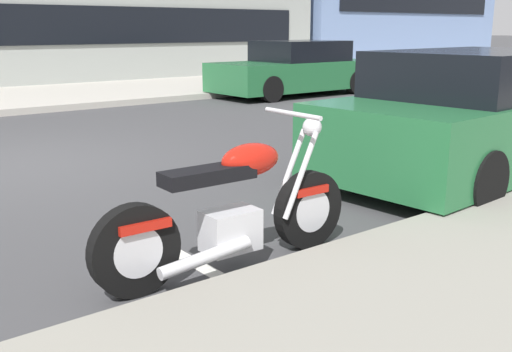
# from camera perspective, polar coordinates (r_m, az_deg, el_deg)

# --- Properties ---
(ground_plane) EXTENTS (260.00, 260.00, 0.00)m
(ground_plane) POSITION_cam_1_polar(r_m,az_deg,el_deg) (8.21, -21.67, 0.95)
(ground_plane) COLOR #3D3D3F
(sidewalk_far_curb) EXTENTS (120.00, 5.00, 0.14)m
(sidewalk_far_curb) POSITION_cam_1_polar(r_m,az_deg,el_deg) (20.62, 5.62, 9.35)
(sidewalk_far_curb) COLOR #ADA89E
(sidewalk_far_curb) RESTS_ON ground
(parking_stall_stripe) EXTENTS (0.12, 2.20, 0.01)m
(parking_stall_stripe) POSITION_cam_1_polar(r_m,az_deg,el_deg) (4.63, -6.78, -7.74)
(parking_stall_stripe) COLOR silver
(parking_stall_stripe) RESTS_ON ground
(parked_motorcycle) EXTENTS (2.12, 0.62, 1.11)m
(parked_motorcycle) POSITION_cam_1_polar(r_m,az_deg,el_deg) (4.29, -2.19, -3.51)
(parked_motorcycle) COLOR black
(parked_motorcycle) RESTS_ON ground
(parked_car_across_street) EXTENTS (4.64, 2.10, 1.46)m
(parked_car_across_street) POSITION_cam_1_polar(r_m,az_deg,el_deg) (7.57, 20.75, 5.42)
(parked_car_across_street) COLOR #236638
(parked_car_across_street) RESTS_ON ground
(car_opposite_curb) EXTENTS (4.48, 1.93, 1.39)m
(car_opposite_curb) POSITION_cam_1_polar(r_m,az_deg,el_deg) (15.78, 3.76, 10.10)
(car_opposite_curb) COLOR #236638
(car_opposite_curb) RESTS_ON ground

